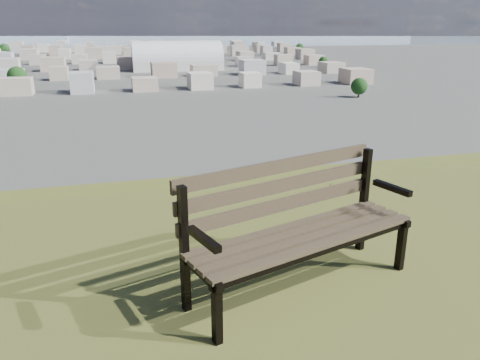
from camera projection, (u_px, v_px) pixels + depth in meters
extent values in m
cube|color=#483C29|center=(321.00, 245.00, 3.58)|extent=(1.90, 0.69, 0.04)
cube|color=#483C29|center=(310.00, 239.00, 3.68)|extent=(1.90, 0.69, 0.04)
cube|color=#483C29|center=(299.00, 233.00, 3.79)|extent=(1.90, 0.69, 0.04)
cube|color=#483C29|center=(289.00, 227.00, 3.89)|extent=(1.90, 0.69, 0.04)
cube|color=#483C29|center=(283.00, 204.00, 3.91)|extent=(1.89, 0.64, 0.11)
cube|color=#483C29|center=(282.00, 185.00, 3.88)|extent=(1.89, 0.64, 0.11)
cube|color=#483C29|center=(280.00, 166.00, 3.85)|extent=(1.89, 0.64, 0.11)
cube|color=black|center=(217.00, 312.00, 3.15)|extent=(0.07, 0.08, 0.48)
cube|color=black|center=(184.00, 250.00, 3.45)|extent=(0.07, 0.08, 1.01)
cube|color=black|center=(201.00, 271.00, 3.26)|extent=(0.22, 0.54, 0.05)
cube|color=black|center=(204.00, 239.00, 3.13)|extent=(0.17, 0.39, 0.05)
cube|color=black|center=(401.00, 244.00, 4.12)|extent=(0.07, 0.08, 0.48)
cube|color=black|center=(364.00, 201.00, 4.41)|extent=(0.07, 0.08, 1.01)
cube|color=black|center=(384.00, 215.00, 4.23)|extent=(0.22, 0.54, 0.05)
cube|color=black|center=(392.00, 188.00, 4.10)|extent=(0.17, 0.39, 0.05)
cube|color=black|center=(322.00, 251.00, 3.59)|extent=(1.89, 0.65, 0.04)
cube|color=black|center=(288.00, 232.00, 3.92)|extent=(1.89, 0.65, 0.04)
cone|color=brown|center=(330.00, 189.00, 5.96)|extent=(0.08, 0.08, 0.18)
cube|color=silver|center=(177.00, 65.00, 281.98)|extent=(53.09, 22.79, 5.88)
cylinder|color=white|center=(177.00, 60.00, 281.04)|extent=(53.09, 22.79, 22.34)
cube|color=#BEAFA3|center=(20.00, 86.00, 183.65)|extent=(11.00, 11.00, 7.00)
cube|color=#BDA996|center=(84.00, 84.00, 189.52)|extent=(11.00, 11.00, 7.00)
cube|color=#B6B6BB|center=(144.00, 82.00, 195.38)|extent=(11.00, 11.00, 7.00)
cube|color=#BBAB98|center=(200.00, 80.00, 201.25)|extent=(11.00, 11.00, 7.00)
cube|color=tan|center=(254.00, 79.00, 207.12)|extent=(11.00, 11.00, 7.00)
cube|color=beige|center=(304.00, 77.00, 212.98)|extent=(11.00, 11.00, 7.00)
cube|color=beige|center=(352.00, 76.00, 218.85)|extent=(11.00, 11.00, 7.00)
cube|color=#B6B6BB|center=(11.00, 74.00, 226.50)|extent=(11.00, 11.00, 7.00)
cube|color=#BBAB98|center=(63.00, 73.00, 232.36)|extent=(11.00, 11.00, 7.00)
cube|color=tan|center=(113.00, 72.00, 238.23)|extent=(11.00, 11.00, 7.00)
cube|color=beige|center=(160.00, 70.00, 244.10)|extent=(11.00, 11.00, 7.00)
cube|color=beige|center=(206.00, 69.00, 249.96)|extent=(11.00, 11.00, 7.00)
cube|color=silver|center=(249.00, 68.00, 255.83)|extent=(11.00, 11.00, 7.00)
cube|color=#BEAFA3|center=(290.00, 67.00, 261.70)|extent=(11.00, 11.00, 7.00)
cube|color=#BDA996|center=(329.00, 66.00, 267.56)|extent=(11.00, 11.00, 7.00)
cube|color=beige|center=(5.00, 66.00, 269.34)|extent=(11.00, 11.00, 7.00)
cube|color=beige|center=(49.00, 65.00, 275.21)|extent=(11.00, 11.00, 7.00)
cube|color=silver|center=(92.00, 64.00, 281.08)|extent=(11.00, 11.00, 7.00)
cube|color=#BEAFA3|center=(132.00, 63.00, 286.94)|extent=(11.00, 11.00, 7.00)
cube|color=#BDA996|center=(172.00, 62.00, 292.81)|extent=(11.00, 11.00, 7.00)
cube|color=#B6B6BB|center=(209.00, 62.00, 298.67)|extent=(11.00, 11.00, 7.00)
cube|color=#BBAB98|center=(245.00, 61.00, 304.54)|extent=(11.00, 11.00, 7.00)
cube|color=tan|center=(280.00, 60.00, 310.41)|extent=(11.00, 11.00, 7.00)
cube|color=beige|center=(314.00, 59.00, 316.27)|extent=(11.00, 11.00, 7.00)
cube|color=#BDA996|center=(1.00, 60.00, 312.19)|extent=(11.00, 11.00, 7.00)
cube|color=#B6B6BB|center=(39.00, 59.00, 318.06)|extent=(11.00, 11.00, 7.00)
cube|color=#BBAB98|center=(76.00, 59.00, 323.92)|extent=(11.00, 11.00, 7.00)
cube|color=tan|center=(112.00, 58.00, 329.79)|extent=(11.00, 11.00, 7.00)
cube|color=beige|center=(146.00, 57.00, 335.65)|extent=(11.00, 11.00, 7.00)
cube|color=beige|center=(180.00, 57.00, 341.52)|extent=(11.00, 11.00, 7.00)
cube|color=silver|center=(212.00, 56.00, 347.39)|extent=(11.00, 11.00, 7.00)
cube|color=#BEAFA3|center=(243.00, 56.00, 353.25)|extent=(11.00, 11.00, 7.00)
cube|color=#BDA996|center=(273.00, 55.00, 359.12)|extent=(11.00, 11.00, 7.00)
cube|color=#B6B6BB|center=(302.00, 55.00, 364.98)|extent=(11.00, 11.00, 7.00)
cube|color=silver|center=(31.00, 55.00, 360.90)|extent=(11.00, 11.00, 7.00)
cube|color=#BEAFA3|center=(64.00, 54.00, 366.77)|extent=(11.00, 11.00, 7.00)
cube|color=#BDA996|center=(96.00, 54.00, 372.63)|extent=(11.00, 11.00, 7.00)
cube|color=#B6B6BB|center=(127.00, 53.00, 378.50)|extent=(11.00, 11.00, 7.00)
cube|color=#BBAB98|center=(157.00, 53.00, 384.37)|extent=(11.00, 11.00, 7.00)
cube|color=tan|center=(186.00, 53.00, 390.23)|extent=(11.00, 11.00, 7.00)
cube|color=beige|center=(214.00, 52.00, 396.10)|extent=(11.00, 11.00, 7.00)
cube|color=beige|center=(241.00, 52.00, 401.96)|extent=(11.00, 11.00, 7.00)
cube|color=silver|center=(267.00, 51.00, 407.83)|extent=(11.00, 11.00, 7.00)
cube|color=#BEAFA3|center=(293.00, 51.00, 413.70)|extent=(11.00, 11.00, 7.00)
cube|color=beige|center=(25.00, 52.00, 403.75)|extent=(11.00, 11.00, 7.00)
cube|color=beige|center=(55.00, 51.00, 409.61)|extent=(11.00, 11.00, 7.00)
cube|color=silver|center=(83.00, 51.00, 415.48)|extent=(11.00, 11.00, 7.00)
cube|color=#BEAFA3|center=(111.00, 50.00, 421.34)|extent=(11.00, 11.00, 7.00)
cube|color=#BDA996|center=(138.00, 50.00, 427.21)|extent=(11.00, 11.00, 7.00)
cube|color=#B6B6BB|center=(165.00, 50.00, 433.08)|extent=(11.00, 11.00, 7.00)
cube|color=#BBAB98|center=(190.00, 49.00, 438.94)|extent=(11.00, 11.00, 7.00)
cube|color=tan|center=(215.00, 49.00, 444.81)|extent=(11.00, 11.00, 7.00)
cube|color=beige|center=(240.00, 49.00, 450.68)|extent=(11.00, 11.00, 7.00)
cube|color=beige|center=(263.00, 48.00, 456.54)|extent=(11.00, 11.00, 7.00)
cube|color=silver|center=(286.00, 48.00, 462.41)|extent=(11.00, 11.00, 7.00)
cube|color=tan|center=(20.00, 49.00, 446.59)|extent=(11.00, 11.00, 7.00)
cube|color=beige|center=(47.00, 48.00, 452.46)|extent=(11.00, 11.00, 7.00)
cube|color=beige|center=(73.00, 48.00, 458.32)|extent=(11.00, 11.00, 7.00)
cube|color=silver|center=(98.00, 48.00, 464.19)|extent=(11.00, 11.00, 7.00)
cube|color=#BEAFA3|center=(123.00, 47.00, 470.06)|extent=(11.00, 11.00, 7.00)
cube|color=#BDA996|center=(147.00, 47.00, 475.92)|extent=(11.00, 11.00, 7.00)
cube|color=#B6B6BB|center=(171.00, 47.00, 481.79)|extent=(11.00, 11.00, 7.00)
cube|color=#BBAB98|center=(194.00, 47.00, 487.66)|extent=(11.00, 11.00, 7.00)
cube|color=tan|center=(216.00, 46.00, 493.52)|extent=(11.00, 11.00, 7.00)
cube|color=beige|center=(238.00, 46.00, 499.39)|extent=(11.00, 11.00, 7.00)
cube|color=beige|center=(260.00, 46.00, 505.25)|extent=(11.00, 11.00, 7.00)
cube|color=silver|center=(281.00, 45.00, 511.12)|extent=(11.00, 11.00, 7.00)
cube|color=tan|center=(16.00, 46.00, 489.44)|extent=(11.00, 11.00, 7.00)
cube|color=beige|center=(40.00, 46.00, 495.30)|extent=(11.00, 11.00, 7.00)
cube|color=beige|center=(64.00, 46.00, 501.17)|extent=(11.00, 11.00, 7.00)
cube|color=silver|center=(88.00, 46.00, 507.04)|extent=(11.00, 11.00, 7.00)
cube|color=#BEAFA3|center=(111.00, 45.00, 512.90)|extent=(11.00, 11.00, 7.00)
cube|color=#BDA996|center=(133.00, 45.00, 518.77)|extent=(11.00, 11.00, 7.00)
cube|color=#B6B6BB|center=(155.00, 45.00, 524.63)|extent=(11.00, 11.00, 7.00)
cube|color=#BBAB98|center=(176.00, 45.00, 530.50)|extent=(11.00, 11.00, 7.00)
cube|color=tan|center=(197.00, 44.00, 536.37)|extent=(11.00, 11.00, 7.00)
cube|color=beige|center=(217.00, 44.00, 542.23)|extent=(11.00, 11.00, 7.00)
cube|color=beige|center=(237.00, 44.00, 548.10)|extent=(11.00, 11.00, 7.00)
cube|color=silver|center=(257.00, 44.00, 553.97)|extent=(11.00, 11.00, 7.00)
cube|color=#BEAFA3|center=(276.00, 43.00, 559.83)|extent=(11.00, 11.00, 7.00)
cylinder|color=#34211A|center=(358.00, 95.00, 178.61)|extent=(0.80, 0.80, 2.10)
sphere|color=black|center=(359.00, 86.00, 177.60)|extent=(6.30, 6.30, 6.30)
cylinder|color=#34211A|center=(18.00, 86.00, 201.67)|extent=(0.80, 0.80, 2.70)
sphere|color=black|center=(17.00, 76.00, 200.38)|extent=(8.10, 8.10, 8.10)
cylinder|color=#34211A|center=(323.00, 66.00, 298.28)|extent=(0.80, 0.80, 1.95)
sphere|color=black|center=(323.00, 61.00, 297.35)|extent=(5.85, 5.85, 5.85)
cylinder|color=#34211A|center=(186.00, 55.00, 390.99)|extent=(0.80, 0.80, 2.25)
sphere|color=black|center=(185.00, 51.00, 389.91)|extent=(6.75, 6.75, 6.75)
cylinder|color=#34211A|center=(5.00, 54.00, 409.16)|extent=(0.80, 0.80, 2.85)
sphere|color=black|center=(4.00, 49.00, 407.80)|extent=(8.55, 8.55, 8.55)
cylinder|color=#34211A|center=(178.00, 66.00, 294.57)|extent=(0.80, 0.80, 2.10)
sphere|color=black|center=(178.00, 61.00, 293.56)|extent=(6.30, 6.30, 6.30)
cylinder|color=#34211A|center=(299.00, 52.00, 436.14)|extent=(0.80, 0.80, 2.55)
sphere|color=black|center=(300.00, 48.00, 434.92)|extent=(7.65, 7.65, 7.65)
cube|color=#8EA6B4|center=(110.00, 39.00, 834.47)|extent=(2400.00, 700.00, 0.12)
cube|color=#92A4B5|center=(164.00, 24.00, 1312.58)|extent=(700.00, 220.00, 45.00)
cube|color=#92A4B5|center=(322.00, 22.00, 1469.02)|extent=(500.00, 220.00, 60.00)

